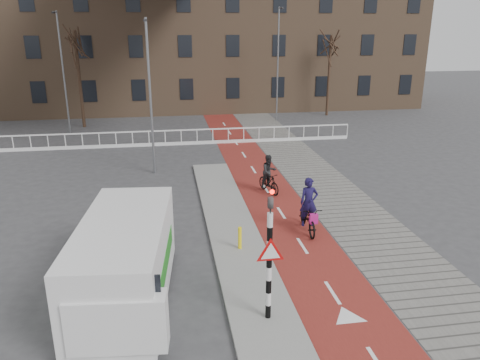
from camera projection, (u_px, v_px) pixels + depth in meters
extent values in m
plane|color=#38383A|center=(273.00, 279.00, 13.98)|extent=(120.00, 120.00, 0.00)
cube|color=maroon|center=(257.00, 176.00, 23.57)|extent=(2.50, 60.00, 0.01)
cube|color=slate|center=(311.00, 173.00, 24.00)|extent=(3.00, 60.00, 0.01)
cube|color=gray|center=(231.00, 225.00, 17.60)|extent=(1.80, 16.00, 0.12)
cylinder|color=black|center=(269.00, 267.00, 11.52)|extent=(0.14, 0.14, 2.88)
imported|color=black|center=(271.00, 197.00, 10.94)|extent=(0.13, 0.16, 0.80)
cylinder|color=#FF0C05|center=(272.00, 192.00, 10.75)|extent=(0.11, 0.02, 0.11)
cylinder|color=yellow|center=(240.00, 238.00, 15.54)|extent=(0.12, 0.12, 0.76)
imported|color=black|center=(308.00, 218.00, 17.06)|extent=(0.77, 2.00, 1.04)
imported|color=#17113C|center=(309.00, 202.00, 16.86)|extent=(0.68, 0.46, 1.81)
cube|color=#BD1A7A|center=(314.00, 219.00, 16.48)|extent=(0.30, 0.20, 0.35)
imported|color=black|center=(269.00, 182.00, 21.03)|extent=(0.97, 1.66, 0.96)
imported|color=black|center=(269.00, 172.00, 20.87)|extent=(0.88, 0.79, 1.51)
cube|color=silver|center=(125.00, 260.00, 12.52)|extent=(2.71, 5.64, 2.18)
cube|color=#1D801B|center=(83.00, 266.00, 12.39)|extent=(0.36, 3.48, 0.55)
cube|color=#1D801B|center=(167.00, 260.00, 12.72)|extent=(0.36, 3.48, 0.55)
cube|color=black|center=(116.00, 295.00, 10.17)|extent=(1.96, 0.24, 0.90)
cylinder|color=black|center=(74.00, 331.00, 10.99)|extent=(0.35, 0.79, 0.76)
cylinder|color=black|center=(154.00, 328.00, 11.10)|extent=(0.35, 0.79, 0.76)
cylinder|color=black|center=(107.00, 257.00, 14.50)|extent=(0.35, 0.79, 0.76)
cylinder|color=black|center=(167.00, 255.00, 14.61)|extent=(0.35, 0.79, 0.76)
cube|color=silver|center=(132.00, 132.00, 28.84)|extent=(28.00, 0.08, 0.08)
cube|color=silver|center=(133.00, 145.00, 29.11)|extent=(28.00, 0.10, 0.20)
cube|color=#7F6047|center=(160.00, 39.00, 41.59)|extent=(46.00, 10.00, 12.00)
cylinder|color=black|center=(80.00, 80.00, 33.71)|extent=(0.23, 0.23, 6.84)
cylinder|color=black|center=(329.00, 76.00, 38.29)|extent=(0.21, 0.21, 6.43)
cylinder|color=slate|center=(150.00, 99.00, 22.78)|extent=(0.12, 0.12, 7.57)
cylinder|color=slate|center=(64.00, 74.00, 31.55)|extent=(0.12, 0.12, 8.11)
cylinder|color=slate|center=(278.00, 66.00, 35.86)|extent=(0.12, 0.12, 8.50)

